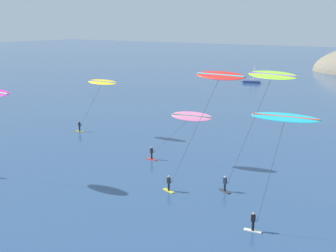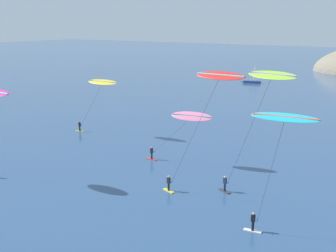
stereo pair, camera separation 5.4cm
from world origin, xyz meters
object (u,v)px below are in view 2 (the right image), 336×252
Objects in this scene: sailboat_far at (251,81)px; kitesurfer_red at (215,87)px; kitesurfer_yellow at (101,86)px; kitesurfer_cyan at (282,128)px; kitesurfer_lime at (267,86)px; kitesurfer_pink at (188,119)px.

kitesurfer_red reaches higher than sailboat_far.
kitesurfer_cyan is at bearing -25.13° from kitesurfer_yellow.
sailboat_far is at bearing 110.54° from kitesurfer_red.
kitesurfer_cyan reaches higher than sailboat_far.
kitesurfer_lime is at bearing -18.97° from kitesurfer_yellow.
kitesurfer_cyan reaches higher than kitesurfer_yellow.
kitesurfer_red is (-4.06, -2.43, -0.14)m from kitesurfer_lime.
sailboat_far is at bearing 114.31° from kitesurfer_cyan.
kitesurfer_red is at bearing -149.05° from kitesurfer_lime.
kitesurfer_pink is (21.87, -70.72, 5.05)m from sailboat_far.
sailboat_far is 66.78m from kitesurfer_yellow.
kitesurfer_red is (29.61, -79.04, 10.63)m from sailboat_far.
kitesurfer_lime reaches higher than kitesurfer_yellow.
kitesurfer_red reaches higher than kitesurfer_pink.
kitesurfer_pink is (-11.80, 5.89, -5.72)m from kitesurfer_lime.
kitesurfer_lime is 1.25× the size of kitesurfer_cyan.
kitesurfer_cyan is (3.35, -5.33, -2.30)m from kitesurfer_lime.
kitesurfer_red is 8.24m from kitesurfer_cyan.
kitesurfer_yellow is 0.84× the size of kitesurfer_cyan.
kitesurfer_pink is 0.85× the size of kitesurfer_cyan.
kitesurfer_cyan is at bearing -57.88° from kitesurfer_lime.
kitesurfer_lime is at bearing -66.27° from sailboat_far.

